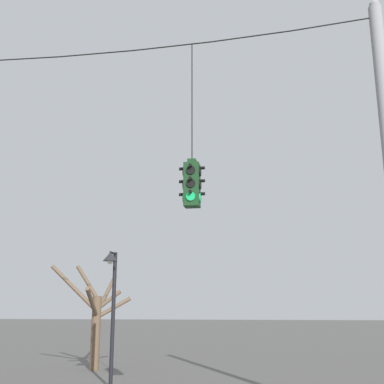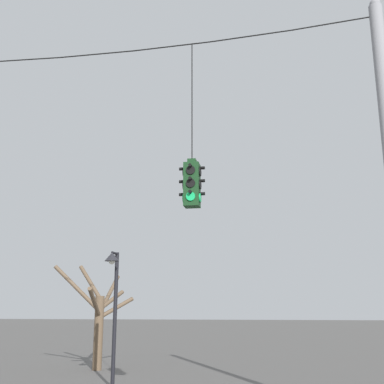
# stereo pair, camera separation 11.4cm
# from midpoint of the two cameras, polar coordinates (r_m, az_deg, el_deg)

# --- Properties ---
(span_wire) EXTENTS (13.28, 0.03, 0.36)m
(span_wire) POSITION_cam_midpoint_polar(r_m,az_deg,el_deg) (12.66, -11.50, 16.20)
(span_wire) COLOR black
(traffic_light_near_left_pole) EXTENTS (0.58, 0.58, 3.99)m
(traffic_light_near_left_pole) POSITION_cam_midpoint_polar(r_m,az_deg,el_deg) (10.71, -0.30, 1.04)
(traffic_light_near_left_pole) COLOR #143819
(street_lamp) EXTENTS (0.44, 0.77, 4.04)m
(street_lamp) POSITION_cam_midpoint_polar(r_m,az_deg,el_deg) (15.24, -9.72, -10.96)
(street_lamp) COLOR black
(street_lamp) RESTS_ON ground_plane
(bare_tree) EXTENTS (3.04, 4.21, 4.07)m
(bare_tree) POSITION_cam_midpoint_polar(r_m,az_deg,el_deg) (20.08, -11.50, -14.04)
(bare_tree) COLOR brown
(bare_tree) RESTS_ON ground_plane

